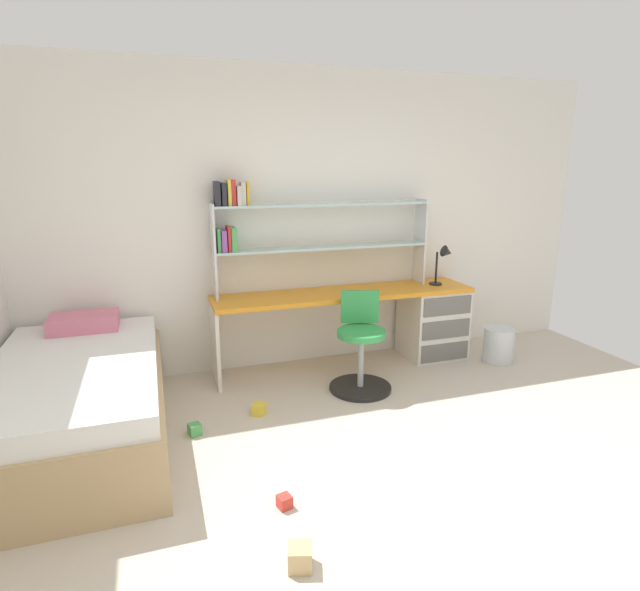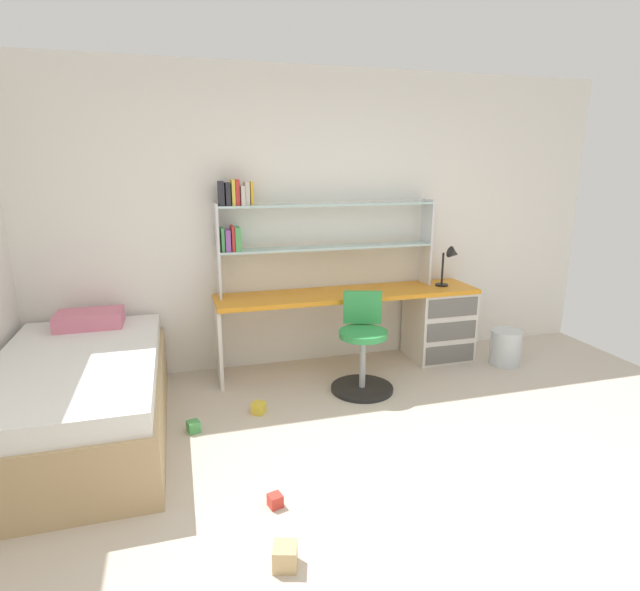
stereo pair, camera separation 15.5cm
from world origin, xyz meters
TOP-DOWN VIEW (x-y plane):
  - ground_plane at (0.00, 0.00)m, footprint 5.87×5.91m
  - room_shell at (-1.24, 1.24)m, footprint 5.87×5.91m
  - desk at (0.96, 2.18)m, footprint 2.40×0.51m
  - bookshelf_hutch at (-0.13, 2.32)m, footprint 1.98×0.22m
  - desk_lamp at (1.29, 2.13)m, footprint 0.20×0.17m
  - swivel_chair at (0.26, 1.68)m, footprint 0.52×0.52m
  - bed_platform at (-1.87, 1.48)m, footprint 1.09×1.94m
  - waste_bin at (1.75, 1.82)m, footprint 0.29×0.29m
  - toy_block_red_0 at (-0.73, 0.38)m, footprint 0.09×0.09m
  - toy_block_green_1 at (-1.13, 1.33)m, footprint 0.10×0.10m
  - toy_block_yellow_2 at (-0.65, 1.48)m, footprint 0.12×0.12m
  - toy_block_natural_3 at (-0.77, -0.06)m, footprint 0.14×0.14m

SIDE VIEW (x-z plane):
  - ground_plane at x=0.00m, z-range -0.02..0.00m
  - toy_block_red_0 at x=-0.73m, z-range 0.00..0.07m
  - toy_block_green_1 at x=-1.13m, z-range 0.00..0.08m
  - toy_block_yellow_2 at x=-0.65m, z-range 0.00..0.09m
  - toy_block_natural_3 at x=-0.77m, z-range 0.00..0.11m
  - waste_bin at x=1.75m, z-range 0.00..0.33m
  - bed_platform at x=-1.87m, z-range -0.06..0.64m
  - swivel_chair at x=0.26m, z-range -0.08..0.73m
  - desk at x=0.96m, z-range 0.05..0.77m
  - desk_lamp at x=1.29m, z-range 0.78..1.16m
  - bookshelf_hutch at x=-0.13m, z-range 0.82..1.81m
  - room_shell at x=-1.24m, z-range 0.00..2.66m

